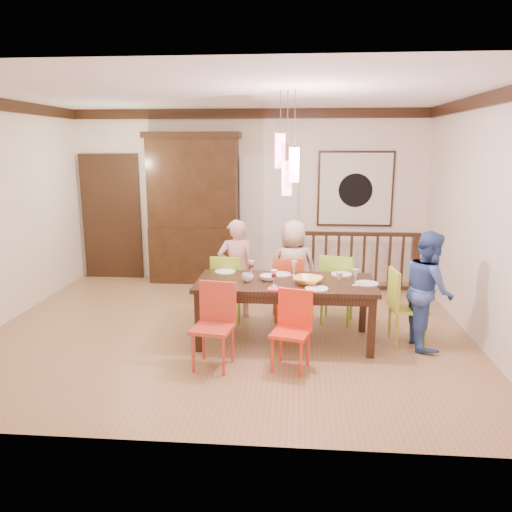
# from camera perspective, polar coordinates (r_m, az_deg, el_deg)

# --- Properties ---
(floor) EXTENTS (6.00, 6.00, 0.00)m
(floor) POSITION_cam_1_polar(r_m,az_deg,el_deg) (6.48, -3.06, -8.39)
(floor) COLOR #98764A
(floor) RESTS_ON ground
(ceiling) EXTENTS (6.00, 6.00, 0.00)m
(ceiling) POSITION_cam_1_polar(r_m,az_deg,el_deg) (6.08, -3.39, 18.07)
(ceiling) COLOR white
(ceiling) RESTS_ON wall_back
(wall_back) EXTENTS (6.00, 0.00, 6.00)m
(wall_back) POSITION_cam_1_polar(r_m,az_deg,el_deg) (8.58, -0.90, 6.78)
(wall_back) COLOR silver
(wall_back) RESTS_ON floor
(wall_right) EXTENTS (0.00, 5.00, 5.00)m
(wall_right) POSITION_cam_1_polar(r_m,az_deg,el_deg) (6.43, 24.39, 3.71)
(wall_right) COLOR silver
(wall_right) RESTS_ON floor
(crown_molding) EXTENTS (6.00, 5.00, 0.16)m
(crown_molding) POSITION_cam_1_polar(r_m,az_deg,el_deg) (6.07, -3.38, 17.32)
(crown_molding) COLOR black
(crown_molding) RESTS_ON wall_back
(panel_door) EXTENTS (1.04, 0.07, 2.24)m
(panel_door) POSITION_cam_1_polar(r_m,az_deg,el_deg) (9.13, -16.13, 4.11)
(panel_door) COLOR black
(panel_door) RESTS_ON wall_back
(white_doorway) EXTENTS (0.97, 0.05, 2.22)m
(white_doorway) POSITION_cam_1_polar(r_m,az_deg,el_deg) (8.56, 1.42, 4.07)
(white_doorway) COLOR silver
(white_doorway) RESTS_ON wall_back
(painting) EXTENTS (1.25, 0.06, 1.25)m
(painting) POSITION_cam_1_polar(r_m,az_deg,el_deg) (8.54, 11.29, 7.52)
(painting) COLOR black
(painting) RESTS_ON wall_back
(pendant_cluster) EXTENTS (0.27, 0.21, 1.14)m
(pendant_cluster) POSITION_cam_1_polar(r_m,az_deg,el_deg) (5.68, 3.57, 10.44)
(pendant_cluster) COLOR #E84561
(pendant_cluster) RESTS_ON ceiling
(dining_table) EXTENTS (2.10, 0.97, 0.75)m
(dining_table) POSITION_cam_1_polar(r_m,az_deg,el_deg) (5.91, 3.38, -3.65)
(dining_table) COLOR black
(dining_table) RESTS_ON floor
(chair_far_left) EXTENTS (0.45, 0.45, 0.91)m
(chair_far_left) POSITION_cam_1_polar(r_m,az_deg,el_deg) (6.67, -3.07, -3.05)
(chair_far_left) COLOR #8FB62A
(chair_far_left) RESTS_ON floor
(chair_far_mid) EXTENTS (0.44, 0.44, 0.88)m
(chair_far_mid) POSITION_cam_1_polar(r_m,az_deg,el_deg) (6.70, 3.57, -3.12)
(chair_far_mid) COLOR #D0451D
(chair_far_mid) RESTS_ON floor
(chair_far_right) EXTENTS (0.51, 0.51, 0.94)m
(chair_far_right) POSITION_cam_1_polar(r_m,az_deg,el_deg) (6.67, 9.31, -3.07)
(chair_far_right) COLOR #89CB2E
(chair_far_right) RESTS_ON floor
(chair_near_left) EXTENTS (0.46, 0.46, 0.90)m
(chair_near_left) POSITION_cam_1_polar(r_m,az_deg,el_deg) (5.27, -4.97, -7.44)
(chair_near_left) COLOR #C03C28
(chair_near_left) RESTS_ON floor
(chair_near_mid) EXTENTS (0.46, 0.46, 0.83)m
(chair_near_mid) POSITION_cam_1_polar(r_m,az_deg,el_deg) (5.24, 4.01, -8.02)
(chair_near_mid) COLOR red
(chair_near_mid) RESTS_ON floor
(chair_end_right) EXTENTS (0.44, 0.44, 0.90)m
(chair_end_right) POSITION_cam_1_polar(r_m,az_deg,el_deg) (6.15, 17.04, -5.02)
(chair_end_right) COLOR #B3C730
(chair_end_right) RESTS_ON floor
(china_hutch) EXTENTS (1.60, 0.46, 2.53)m
(china_hutch) POSITION_cam_1_polar(r_m,az_deg,el_deg) (8.53, -7.13, 5.41)
(china_hutch) COLOR black
(china_hutch) RESTS_ON floor
(balustrade) EXTENTS (2.15, 0.12, 0.96)m
(balustrade) POSITION_cam_1_polar(r_m,az_deg,el_deg) (8.19, 10.80, -0.46)
(balustrade) COLOR black
(balustrade) RESTS_ON floor
(person_far_left) EXTENTS (0.57, 0.46, 1.36)m
(person_far_left) POSITION_cam_1_polar(r_m,az_deg,el_deg) (6.73, -2.30, -1.52)
(person_far_left) COLOR beige
(person_far_left) RESTS_ON floor
(person_far_mid) EXTENTS (0.74, 0.57, 1.35)m
(person_far_mid) POSITION_cam_1_polar(r_m,az_deg,el_deg) (6.73, 4.24, -1.55)
(person_far_mid) COLOR tan
(person_far_mid) RESTS_ON floor
(person_end_right) EXTENTS (0.55, 0.69, 1.37)m
(person_end_right) POSITION_cam_1_polar(r_m,az_deg,el_deg) (6.10, 19.09, -3.64)
(person_end_right) COLOR #3C5EA9
(person_end_right) RESTS_ON floor
(serving_bowl) EXTENTS (0.41, 0.41, 0.08)m
(serving_bowl) POSITION_cam_1_polar(r_m,az_deg,el_deg) (5.77, 5.98, -2.81)
(serving_bowl) COLOR #F0BC44
(serving_bowl) RESTS_ON dining_table
(small_bowl) EXTENTS (0.22, 0.22, 0.06)m
(small_bowl) POSITION_cam_1_polar(r_m,az_deg,el_deg) (5.89, 1.44, -2.50)
(small_bowl) COLOR white
(small_bowl) RESTS_ON dining_table
(cup_left) EXTENTS (0.15, 0.15, 0.10)m
(cup_left) POSITION_cam_1_polar(r_m,az_deg,el_deg) (5.83, -0.98, -2.48)
(cup_left) COLOR silver
(cup_left) RESTS_ON dining_table
(cup_right) EXTENTS (0.12, 0.12, 0.08)m
(cup_right) POSITION_cam_1_polar(r_m,az_deg,el_deg) (6.02, 9.52, -2.26)
(cup_right) COLOR silver
(cup_right) RESTS_ON dining_table
(plate_far_left) EXTENTS (0.26, 0.26, 0.01)m
(plate_far_left) POSITION_cam_1_polar(r_m,az_deg,el_deg) (6.29, -3.55, -1.79)
(plate_far_left) COLOR white
(plate_far_left) RESTS_ON dining_table
(plate_far_mid) EXTENTS (0.26, 0.26, 0.01)m
(plate_far_mid) POSITION_cam_1_polar(r_m,az_deg,el_deg) (6.16, 2.85, -2.09)
(plate_far_mid) COLOR white
(plate_far_mid) RESTS_ON dining_table
(plate_far_right) EXTENTS (0.26, 0.26, 0.01)m
(plate_far_right) POSITION_cam_1_polar(r_m,az_deg,el_deg) (6.25, 9.77, -2.06)
(plate_far_right) COLOR white
(plate_far_right) RESTS_ON dining_table
(plate_near_left) EXTENTS (0.26, 0.26, 0.01)m
(plate_near_left) POSITION_cam_1_polar(r_m,az_deg,el_deg) (5.64, -3.77, -3.48)
(plate_near_left) COLOR white
(plate_near_left) RESTS_ON dining_table
(plate_near_mid) EXTENTS (0.26, 0.26, 0.01)m
(plate_near_mid) POSITION_cam_1_polar(r_m,az_deg,el_deg) (5.58, 6.94, -3.73)
(plate_near_mid) COLOR white
(plate_near_mid) RESTS_ON dining_table
(plate_end_right) EXTENTS (0.26, 0.26, 0.01)m
(plate_end_right) POSITION_cam_1_polar(r_m,az_deg,el_deg) (5.89, 12.55, -3.08)
(plate_end_right) COLOR white
(plate_end_right) RESTS_ON dining_table
(wine_glass_a) EXTENTS (0.08, 0.08, 0.19)m
(wine_glass_a) POSITION_cam_1_polar(r_m,az_deg,el_deg) (6.08, -0.53, -1.41)
(wine_glass_a) COLOR #590C19
(wine_glass_a) RESTS_ON dining_table
(wine_glass_b) EXTENTS (0.08, 0.08, 0.19)m
(wine_glass_b) POSITION_cam_1_polar(r_m,az_deg,el_deg) (6.10, 4.36, -1.41)
(wine_glass_b) COLOR silver
(wine_glass_b) RESTS_ON dining_table
(wine_glass_c) EXTENTS (0.08, 0.08, 0.19)m
(wine_glass_c) POSITION_cam_1_polar(r_m,az_deg,el_deg) (5.64, 2.05, -2.54)
(wine_glass_c) COLOR #590C19
(wine_glass_c) RESTS_ON dining_table
(wine_glass_d) EXTENTS (0.08, 0.08, 0.19)m
(wine_glass_d) POSITION_cam_1_polar(r_m,az_deg,el_deg) (5.78, 11.31, -2.40)
(wine_glass_d) COLOR silver
(wine_glass_d) RESTS_ON dining_table
(napkin) EXTENTS (0.18, 0.14, 0.01)m
(napkin) POSITION_cam_1_polar(r_m,az_deg,el_deg) (5.53, 2.29, -3.81)
(napkin) COLOR #D83359
(napkin) RESTS_ON dining_table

